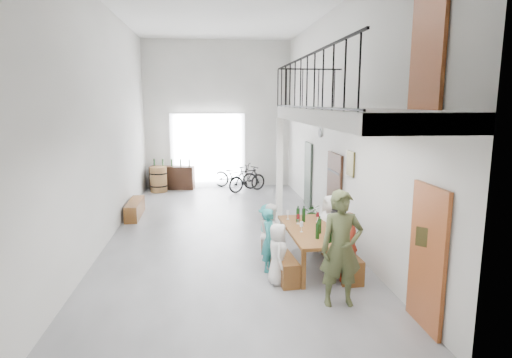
{
  "coord_description": "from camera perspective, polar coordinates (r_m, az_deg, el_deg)",
  "views": [
    {
      "loc": [
        -0.36,
        -10.38,
        3.24
      ],
      "look_at": [
        0.73,
        -0.5,
        1.44
      ],
      "focal_mm": 30.0,
      "sensor_mm": 36.0,
      "label": 1
    }
  ],
  "objects": [
    {
      "name": "right_wall_decor",
      "position": [
        9.17,
        13.28,
        0.6
      ],
      "size": [
        0.07,
        8.28,
        5.07
      ],
      "color": "#984B25",
      "rests_on": "ground"
    },
    {
      "name": "bicycle_far",
      "position": [
        15.54,
        -1.18,
        0.01
      ],
      "size": [
        1.59,
        1.14,
        0.94
      ],
      "primitive_type": "imported",
      "rotation": [
        0.0,
        0.0,
        2.07
      ],
      "color": "black",
      "rests_on": "ground"
    },
    {
      "name": "guest_left_a",
      "position": [
        7.77,
        2.93,
        -9.93
      ],
      "size": [
        0.41,
        0.58,
        1.12
      ],
      "primitive_type": "imported",
      "rotation": [
        0.0,
        0.0,
        1.47
      ],
      "color": "white",
      "rests_on": "ground"
    },
    {
      "name": "guest_right_c",
      "position": [
        9.25,
        9.81,
        -6.11
      ],
      "size": [
        0.51,
        0.69,
        1.31
      ],
      "primitive_type": "imported",
      "rotation": [
        0.0,
        0.0,
        -1.42
      ],
      "color": "white",
      "rests_on": "ground"
    },
    {
      "name": "guest_left_b",
      "position": [
        8.31,
        1.8,
        -8.11
      ],
      "size": [
        0.45,
        0.53,
        1.24
      ],
      "primitive_type": "imported",
      "rotation": [
        0.0,
        0.0,
        1.18
      ],
      "color": "teal",
      "rests_on": "ground"
    },
    {
      "name": "oak_barrel",
      "position": [
        15.92,
        -12.86,
        -0.05
      ],
      "size": [
        0.62,
        0.62,
        0.91
      ],
      "color": "#966236",
      "rests_on": "ground"
    },
    {
      "name": "guest_left_d",
      "position": [
        9.28,
        1.54,
        -6.64
      ],
      "size": [
        0.62,
        0.79,
        1.08
      ],
      "primitive_type": "imported",
      "rotation": [
        0.0,
        0.0,
        1.22
      ],
      "color": "teal",
      "rests_on": "ground"
    },
    {
      "name": "guest_right_a",
      "position": [
        8.07,
        12.27,
        -8.76
      ],
      "size": [
        0.5,
        0.81,
        1.28
      ],
      "primitive_type": "imported",
      "rotation": [
        0.0,
        0.0,
        -1.84
      ],
      "color": "#A9311D",
      "rests_on": "ground"
    },
    {
      "name": "tableware",
      "position": [
        8.55,
        6.95,
        -5.45
      ],
      "size": [
        0.7,
        1.4,
        0.35
      ],
      "color": "black",
      "rests_on": "tasting_table"
    },
    {
      "name": "serving_counter",
      "position": [
        16.34,
        -11.09,
        0.18
      ],
      "size": [
        1.68,
        0.7,
        0.86
      ],
      "primitive_type": "cube",
      "rotation": [
        0.0,
        0.0,
        -0.16
      ],
      "color": "#321C11",
      "rests_on": "ground"
    },
    {
      "name": "guest_left_c",
      "position": [
        8.75,
        2.05,
        -7.21
      ],
      "size": [
        0.5,
        0.62,
        1.22
      ],
      "primitive_type": "imported",
      "rotation": [
        0.0,
        0.0,
        1.64
      ],
      "color": "white",
      "rests_on": "ground"
    },
    {
      "name": "potted_plant",
      "position": [
        11.9,
        7.58,
        -4.42
      ],
      "size": [
        0.5,
        0.46,
        0.48
      ],
      "primitive_type": "imported",
      "rotation": [
        0.0,
        0.0,
        -0.22
      ],
      "color": "#164A1A",
      "rests_on": "ground"
    },
    {
      "name": "bicycle_near",
      "position": [
        16.25,
        -2.74,
        0.46
      ],
      "size": [
        1.9,
        1.35,
        0.95
      ],
      "primitive_type": "imported",
      "rotation": [
        0.0,
        0.0,
        1.12
      ],
      "color": "black",
      "rests_on": "ground"
    },
    {
      "name": "tasting_table",
      "position": [
        8.48,
        7.28,
        -7.19
      ],
      "size": [
        0.96,
        2.2,
        0.79
      ],
      "rotation": [
        0.0,
        0.0,
        0.03
      ],
      "color": "brown",
      "rests_on": "ground"
    },
    {
      "name": "bench_wall",
      "position": [
        8.77,
        11.0,
        -10.0
      ],
      "size": [
        0.34,
        1.99,
        0.46
      ],
      "primitive_type": "cube",
      "rotation": [
        0.0,
        0.0,
        0.04
      ],
      "color": "brown",
      "rests_on": "ground"
    },
    {
      "name": "side_bench",
      "position": [
        12.71,
        -15.85,
        -3.85
      ],
      "size": [
        0.36,
        1.6,
        0.45
      ],
      "primitive_type": "cube",
      "rotation": [
        0.0,
        0.0,
        0.01
      ],
      "color": "brown",
      "rests_on": "ground"
    },
    {
      "name": "host_standing",
      "position": [
        7.0,
        11.3,
        -9.09
      ],
      "size": [
        0.7,
        0.47,
        1.88
      ],
      "primitive_type": "imported",
      "rotation": [
        0.0,
        0.0,
        -0.03
      ],
      "color": "#48512D",
      "rests_on": "ground"
    },
    {
      "name": "guest_right_b",
      "position": [
        8.85,
        10.8,
        -7.25
      ],
      "size": [
        0.37,
        1.12,
        1.21
      ],
      "primitive_type": "imported",
      "rotation": [
        0.0,
        0.0,
        -1.56
      ],
      "color": "black",
      "rests_on": "ground"
    },
    {
      "name": "counter_bottles",
      "position": [
        16.24,
        -11.17,
        2.15
      ],
      "size": [
        1.37,
        0.32,
        0.28
      ],
      "color": "black",
      "rests_on": "serving_counter"
    },
    {
      "name": "room_walls",
      "position": [
        10.39,
        -4.41,
        11.98
      ],
      "size": [
        12.0,
        12.0,
        12.0
      ],
      "color": "silver",
      "rests_on": "ground"
    },
    {
      "name": "balcony",
      "position": [
        7.63,
        11.66,
        7.98
      ],
      "size": [
        1.52,
        5.62,
        4.0
      ],
      "color": "white",
      "rests_on": "ground"
    },
    {
      "name": "floor",
      "position": [
        10.88,
        -4.16,
        -7.07
      ],
      "size": [
        12.0,
        12.0,
        0.0
      ],
      "primitive_type": "plane",
      "color": "slate",
      "rests_on": "ground"
    },
    {
      "name": "bench_inner",
      "position": [
        8.5,
        3.06,
        -10.54
      ],
      "size": [
        0.46,
        1.96,
        0.45
      ],
      "primitive_type": "cube",
      "rotation": [
        0.0,
        0.0,
        0.08
      ],
      "color": "brown",
      "rests_on": "ground"
    },
    {
      "name": "gateway_portal",
      "position": [
        16.43,
        -6.42,
        3.78
      ],
      "size": [
        2.8,
        0.08,
        2.8
      ],
      "primitive_type": "cube",
      "color": "white",
      "rests_on": "ground"
    }
  ]
}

